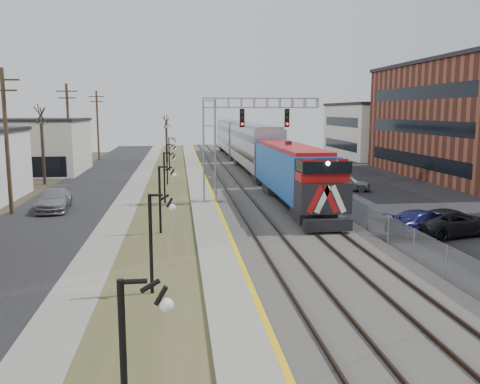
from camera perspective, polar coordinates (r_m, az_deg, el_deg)
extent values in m
cube|color=black|center=(47.66, -17.26, 0.09)|extent=(7.00, 120.00, 0.04)
cube|color=gray|center=(47.05, -11.86, 0.22)|extent=(2.00, 120.00, 0.08)
cube|color=#474B28|center=(46.89, -8.21, 0.28)|extent=(4.00, 120.00, 0.06)
cube|color=gray|center=(46.89, -4.55, 0.46)|extent=(2.00, 120.00, 0.24)
cube|color=#595651|center=(47.36, 1.51, 0.54)|extent=(8.00, 120.00, 0.20)
cube|color=black|center=(50.53, 15.10, 0.68)|extent=(16.00, 120.00, 0.04)
cube|color=gold|center=(46.92, -3.47, 0.63)|extent=(0.24, 120.00, 0.01)
cube|color=#2D2119|center=(47.02, -1.81, 0.69)|extent=(0.08, 120.00, 0.15)
cube|color=#2D2119|center=(47.17, 0.01, 0.72)|extent=(0.08, 120.00, 0.15)
cube|color=#2D2119|center=(47.45, 2.41, 0.77)|extent=(0.08, 120.00, 0.15)
cube|color=#2D2119|center=(47.71, 4.18, 0.80)|extent=(0.08, 120.00, 0.15)
cube|color=#1452A8|center=(37.42, 6.07, 1.89)|extent=(3.00, 17.00, 4.25)
cube|color=black|center=(29.43, 9.81, -3.67)|extent=(2.80, 0.50, 0.70)
cube|color=#93979D|center=(57.24, 1.52, 4.95)|extent=(3.00, 22.00, 5.33)
cube|color=#93979D|center=(79.82, -0.88, 6.12)|extent=(3.00, 22.00, 5.33)
cube|color=gray|center=(39.53, -3.46, 4.53)|extent=(1.00, 1.00, 8.00)
cube|color=gray|center=(39.85, 2.32, 9.97)|extent=(9.00, 0.80, 0.80)
cube|color=black|center=(39.19, 0.23, 8.31)|extent=(0.35, 0.25, 1.40)
cube|color=black|center=(39.78, 5.29, 8.28)|extent=(0.35, 0.25, 1.40)
cylinder|color=black|center=(10.70, -12.89, -19.74)|extent=(0.14, 0.14, 4.00)
cylinder|color=black|center=(20.03, -9.97, -5.88)|extent=(0.14, 0.14, 4.00)
cylinder|color=black|center=(29.80, -8.98, -0.94)|extent=(0.14, 0.14, 4.00)
cylinder|color=black|center=(39.68, -8.49, 1.56)|extent=(0.14, 0.14, 4.00)
cylinder|color=black|center=(49.61, -8.19, 3.05)|extent=(0.14, 0.14, 4.00)
cylinder|color=black|center=(61.56, -7.96, 4.21)|extent=(0.14, 0.14, 4.00)
cylinder|color=#4C3823|center=(38.21, -24.72, 5.06)|extent=(0.28, 0.28, 10.00)
cylinder|color=#4C3823|center=(57.56, -18.68, 6.48)|extent=(0.28, 0.28, 10.00)
cylinder|color=#4C3823|center=(77.24, -15.69, 7.16)|extent=(0.28, 0.28, 10.00)
cube|color=gray|center=(48.05, 6.47, 1.45)|extent=(0.04, 120.00, 1.60)
cube|color=beige|center=(64.09, -23.40, 4.64)|extent=(14.00, 12.00, 6.00)
cube|color=beige|center=(83.17, 16.49, 6.55)|extent=(16.00, 18.00, 8.00)
cylinder|color=#382D23|center=(53.15, -21.24, 3.98)|extent=(0.30, 0.30, 5.95)
cylinder|color=#382D23|center=(71.50, -8.23, 5.23)|extent=(0.30, 0.30, 4.90)
imported|color=black|center=(31.70, 22.66, -3.22)|extent=(5.93, 3.88, 1.52)
imported|color=#15174C|center=(31.29, 19.87, -3.28)|extent=(5.34, 3.89, 1.44)
imported|color=gray|center=(46.65, 11.77, 1.04)|extent=(4.79, 3.31, 1.51)
imported|color=gray|center=(39.09, -20.17, -0.85)|extent=(2.63, 5.47, 1.54)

